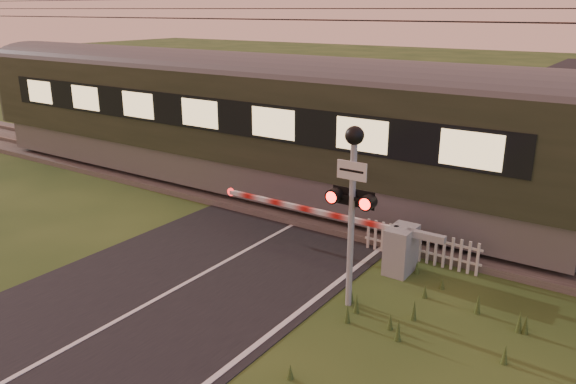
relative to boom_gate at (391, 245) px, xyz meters
The scene contains 7 objects.
ground 5.16m from the boom_gate, 131.74° to the right, with size 160.00×160.00×0.00m, color #233D17.
road 5.32m from the boom_gate, 129.92° to the right, with size 6.00×140.00×0.03m.
track_bed 4.37m from the boom_gate, 141.87° to the left, with size 140.00×3.40×0.39m.
overhead_wires 6.70m from the boom_gate, 141.87° to the left, with size 120.00×0.62×0.62m.
boom_gate is the anchor object (origin of this frame).
crossing_signal 2.82m from the boom_gate, 90.03° to the right, with size 0.95×0.37×3.73m.
picket_fence 0.91m from the boom_gate, 62.29° to the left, with size 2.93×0.07×0.80m.
Camera 1 is at (8.15, -7.37, 5.80)m, focal length 35.00 mm.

